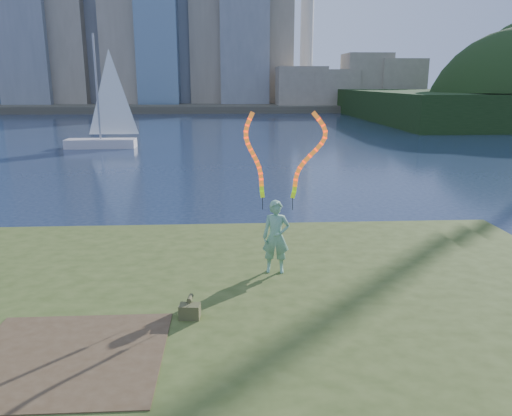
{
  "coord_description": "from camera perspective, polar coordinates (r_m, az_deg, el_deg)",
  "views": [
    {
      "loc": [
        0.54,
        -10.84,
        5.27
      ],
      "look_at": [
        1.21,
        1.0,
        2.26
      ],
      "focal_mm": 35.0,
      "sensor_mm": 36.0,
      "label": 1
    }
  ],
  "objects": [
    {
      "name": "sailboat",
      "position": [
        42.93,
        -17.01,
        8.64
      ],
      "size": [
        5.92,
        1.88,
        8.97
      ],
      "rotation": [
        0.0,
        0.0,
        0.02
      ],
      "color": "beige",
      "rests_on": "ground"
    },
    {
      "name": "canvas_bag",
      "position": [
        9.98,
        -7.58,
        -11.52
      ],
      "size": [
        0.42,
        0.48,
        0.38
      ],
      "rotation": [
        0.0,
        0.0,
        -0.11
      ],
      "color": "#494D27",
      "rests_on": "grassy_knoll"
    },
    {
      "name": "grassy_knoll",
      "position": [
        9.88,
        -6.18,
        -15.82
      ],
      "size": [
        20.0,
        18.0,
        0.8
      ],
      "color": "#384719",
      "rests_on": "ground"
    },
    {
      "name": "ground",
      "position": [
        12.06,
        -5.61,
        -11.76
      ],
      "size": [
        320.0,
        320.0,
        0.0
      ],
      "primitive_type": "plane",
      "color": "#192640",
      "rests_on": "ground"
    },
    {
      "name": "dirt_patch",
      "position": [
        9.26,
        -20.81,
        -15.6
      ],
      "size": [
        3.2,
        3.0,
        0.02
      ],
      "primitive_type": "cube",
      "color": "#47331E",
      "rests_on": "grassy_knoll"
    },
    {
      "name": "far_shore",
      "position": [
        105.94,
        -3.64,
        11.68
      ],
      "size": [
        320.0,
        40.0,
        1.2
      ],
      "primitive_type": "cube",
      "color": "#484334",
      "rests_on": "ground"
    },
    {
      "name": "woman_with_ribbons",
      "position": [
        11.78,
        2.36,
        -0.92
      ],
      "size": [
        2.09,
        0.52,
        4.14
      ],
      "rotation": [
        0.0,
        0.0,
        -0.14
      ],
      "color": "#1F7541",
      "rests_on": "grassy_knoll"
    }
  ]
}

